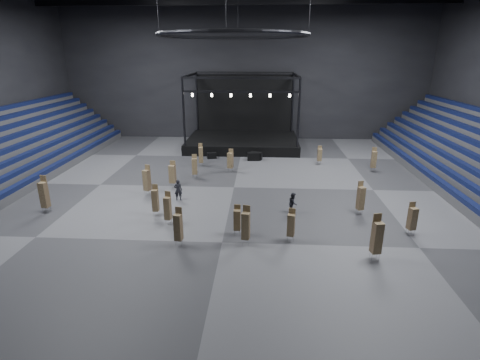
# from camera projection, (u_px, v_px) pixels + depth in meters

# --- Properties ---
(floor) EXTENTS (50.00, 50.00, 0.00)m
(floor) POSITION_uv_depth(u_px,v_px,m) (234.00, 187.00, 34.15)
(floor) COLOR #515154
(floor) RESTS_ON ground
(wall_back) EXTENTS (50.00, 0.20, 18.00)m
(wall_back) POSITION_uv_depth(u_px,v_px,m) (245.00, 73.00, 51.08)
(wall_back) COLOR black
(wall_back) RESTS_ON ground
(wall_front) EXTENTS (50.00, 0.20, 18.00)m
(wall_front) POSITION_uv_depth(u_px,v_px,m) (182.00, 145.00, 11.40)
(wall_front) COLOR black
(wall_front) RESTS_ON ground
(stage) EXTENTS (14.00, 10.00, 9.20)m
(stage) POSITION_uv_depth(u_px,v_px,m) (243.00, 135.00, 49.02)
(stage) COLOR black
(stage) RESTS_ON floor
(truss_ring) EXTENTS (12.30, 12.30, 5.15)m
(truss_ring) POSITION_uv_depth(u_px,v_px,m) (233.00, 35.00, 29.95)
(truss_ring) COLOR black
(truss_ring) RESTS_ON ceiling
(flight_case_left) EXTENTS (1.14, 0.78, 0.69)m
(flight_case_left) POSITION_uv_depth(u_px,v_px,m) (212.00, 156.00, 43.37)
(flight_case_left) COLOR black
(flight_case_left) RESTS_ON floor
(flight_case_mid) EXTENTS (1.47, 1.04, 0.89)m
(flight_case_mid) POSITION_uv_depth(u_px,v_px,m) (256.00, 156.00, 42.86)
(flight_case_mid) COLOR black
(flight_case_mid) RESTS_ON floor
(flight_case_right) EXTENTS (1.41, 0.77, 0.91)m
(flight_case_right) POSITION_uv_depth(u_px,v_px,m) (254.00, 156.00, 42.55)
(flight_case_right) COLOR black
(flight_case_right) RESTS_ON floor
(chair_stack_0) EXTENTS (0.54, 0.54, 2.57)m
(chair_stack_0) POSITION_uv_depth(u_px,v_px,m) (178.00, 226.00, 23.49)
(chair_stack_0) COLOR silver
(chair_stack_0) RESTS_ON floor
(chair_stack_1) EXTENTS (0.50, 0.50, 2.44)m
(chair_stack_1) POSITION_uv_depth(u_px,v_px,m) (168.00, 208.00, 26.49)
(chair_stack_1) COLOR silver
(chair_stack_1) RESTS_ON floor
(chair_stack_2) EXTENTS (0.59, 0.59, 2.31)m
(chair_stack_2) POSITION_uv_depth(u_px,v_px,m) (412.00, 218.00, 24.93)
(chair_stack_2) COLOR silver
(chair_stack_2) RESTS_ON floor
(chair_stack_3) EXTENTS (0.52, 0.52, 2.52)m
(chair_stack_3) POSITION_uv_depth(u_px,v_px,m) (374.00, 159.00, 38.38)
(chair_stack_3) COLOR silver
(chair_stack_3) RESTS_ON floor
(chair_stack_4) EXTENTS (0.57, 0.57, 2.92)m
(chair_stack_4) POSITION_uv_depth(u_px,v_px,m) (44.00, 194.00, 28.39)
(chair_stack_4) COLOR silver
(chair_stack_4) RESTS_ON floor
(chair_stack_5) EXTENTS (0.62, 0.62, 2.87)m
(chair_stack_5) POSITION_uv_depth(u_px,v_px,m) (377.00, 237.00, 21.84)
(chair_stack_5) COLOR silver
(chair_stack_5) RESTS_ON floor
(chair_stack_6) EXTENTS (0.59, 0.59, 2.61)m
(chair_stack_6) POSITION_uv_depth(u_px,v_px,m) (361.00, 198.00, 28.10)
(chair_stack_6) COLOR silver
(chair_stack_6) RESTS_ON floor
(chair_stack_7) EXTENTS (0.64, 0.64, 2.39)m
(chair_stack_7) POSITION_uv_depth(u_px,v_px,m) (230.00, 160.00, 38.24)
(chair_stack_7) COLOR silver
(chair_stack_7) RESTS_ON floor
(chair_stack_8) EXTENTS (0.53, 0.53, 2.35)m
(chair_stack_8) POSITION_uv_depth(u_px,v_px,m) (195.00, 166.00, 36.33)
(chair_stack_8) COLOR silver
(chair_stack_8) RESTS_ON floor
(chair_stack_9) EXTENTS (0.53, 0.53, 2.47)m
(chair_stack_9) POSITION_uv_depth(u_px,v_px,m) (201.00, 155.00, 40.25)
(chair_stack_9) COLOR silver
(chair_stack_9) RESTS_ON floor
(chair_stack_10) EXTENTS (0.60, 0.60, 2.47)m
(chair_stack_10) POSITION_uv_depth(u_px,v_px,m) (172.00, 174.00, 33.77)
(chair_stack_10) COLOR silver
(chair_stack_10) RESTS_ON floor
(chair_stack_11) EXTENTS (0.55, 0.55, 2.23)m
(chair_stack_11) POSITION_uv_depth(u_px,v_px,m) (291.00, 224.00, 24.11)
(chair_stack_11) COLOR silver
(chair_stack_11) RESTS_ON floor
(chair_stack_12) EXTENTS (0.56, 0.56, 2.63)m
(chair_stack_12) POSITION_uv_depth(u_px,v_px,m) (246.00, 225.00, 23.61)
(chair_stack_12) COLOR silver
(chair_stack_12) RESTS_ON floor
(chair_stack_13) EXTENTS (0.67, 0.67, 2.68)m
(chair_stack_13) POSITION_uv_depth(u_px,v_px,m) (147.00, 180.00, 31.92)
(chair_stack_13) COLOR silver
(chair_stack_13) RESTS_ON floor
(chair_stack_14) EXTENTS (0.46, 0.46, 2.12)m
(chair_stack_14) POSITION_uv_depth(u_px,v_px,m) (237.00, 219.00, 24.95)
(chair_stack_14) COLOR silver
(chair_stack_14) RESTS_ON floor
(chair_stack_15) EXTENTS (0.46, 0.46, 2.04)m
(chair_stack_15) POSITION_uv_depth(u_px,v_px,m) (320.00, 155.00, 40.88)
(chair_stack_15) COLOR silver
(chair_stack_15) RESTS_ON floor
(chair_stack_16) EXTENTS (0.44, 0.44, 2.43)m
(chair_stack_16) POSITION_uv_depth(u_px,v_px,m) (155.00, 200.00, 27.91)
(chair_stack_16) COLOR silver
(chair_stack_16) RESTS_ON floor
(man_center) EXTENTS (0.71, 0.52, 1.78)m
(man_center) POSITION_uv_depth(u_px,v_px,m) (178.00, 190.00, 30.92)
(man_center) COLOR black
(man_center) RESTS_ON floor
(crew_member) EXTENTS (0.75, 0.89, 1.64)m
(crew_member) POSITION_uv_depth(u_px,v_px,m) (293.00, 203.00, 28.43)
(crew_member) COLOR black
(crew_member) RESTS_ON floor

